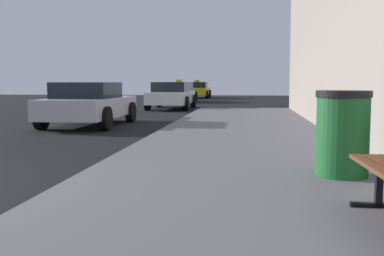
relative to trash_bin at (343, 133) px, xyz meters
The scene contains 6 objects.
sidewalk 1.76m from the trash_bin, 137.45° to the right, with size 4.00×32.00×0.15m, color #5B5B60.
trash_bin is the anchor object (origin of this frame).
car_silver 9.39m from the trash_bin, 127.79° to the left, with size 2.00×4.16×1.27m.
car_white 16.80m from the trash_bin, 106.45° to the left, with size 1.96×4.34×1.27m.
car_green 24.78m from the trash_bin, 103.01° to the left, with size 2.02×4.20×1.43m.
car_yellow 31.46m from the trash_bin, 99.46° to the left, with size 1.95×4.05×1.43m.
Camera 1 is at (4.09, -4.61, 1.28)m, focal length 43.59 mm.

